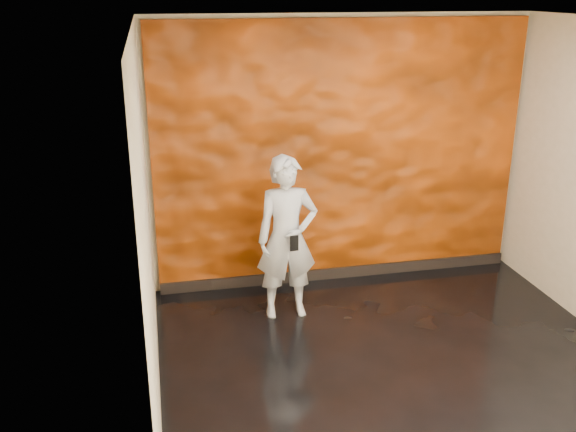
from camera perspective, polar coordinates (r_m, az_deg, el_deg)
name	(u,v)px	position (r m, az deg, el deg)	size (l,w,h in m)	color
room	(416,215)	(4.96, 11.32, 0.04)	(4.02, 4.02, 2.81)	black
feature_wall	(342,155)	(6.73, 4.80, 5.39)	(3.90, 0.06, 2.75)	#C74808
baseboard	(339,272)	(7.13, 4.59, -5.02)	(3.90, 0.04, 0.12)	black
man	(287,238)	(6.06, -0.09, -1.98)	(0.58, 0.38, 1.59)	#A5A8B4
phone	(294,243)	(5.86, 0.56, -2.43)	(0.08, 0.02, 0.15)	black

